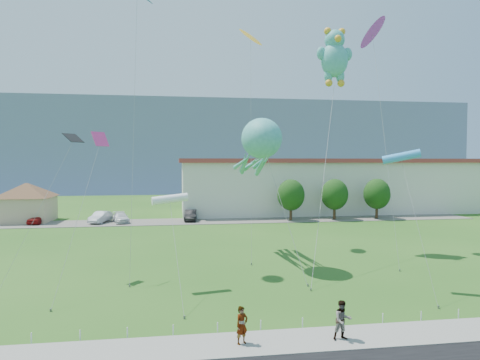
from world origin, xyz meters
The scene contains 24 objects.
ground centered at (0.00, 0.00, 0.00)m, with size 160.00×160.00×0.00m, color #265718.
sidewalk centered at (0.00, -2.75, 0.05)m, with size 80.00×2.50×0.10m, color gray.
parking_strip centered at (0.00, 35.00, 0.03)m, with size 70.00×6.00×0.06m, color #59544C.
hill_ridge centered at (0.00, 120.00, 12.50)m, with size 160.00×50.00×25.00m, color slate.
pavilion centered at (-24.00, 38.00, 3.02)m, with size 9.20×9.20×5.00m.
warehouse centered at (26.00, 44.00, 4.12)m, with size 61.00×15.00×8.20m.
rope_fence centered at (0.00, -1.30, 0.25)m, with size 26.05×0.05×0.50m.
tree_near centered at (10.00, 34.00, 3.39)m, with size 3.60×3.60×5.47m.
tree_mid centered at (16.00, 34.00, 3.39)m, with size 3.60×3.60×5.47m.
tree_far centered at (22.00, 34.00, 3.39)m, with size 3.60×3.60×5.47m.
pedestrian_left centered at (-2.11, -2.78, 0.90)m, with size 0.58×0.38×1.60m, color gray.
pedestrian_right centered at (2.28, -3.01, 0.95)m, with size 0.83×0.65×1.71m, color gray.
parked_car_red centered at (-21.93, 35.73, 0.71)m, with size 1.53×3.80×1.29m, color #A51414.
parked_car_silver centered at (-14.38, 35.40, 0.76)m, with size 1.48×4.26×1.40m, color silver.
parked_car_white centered at (-11.89, 35.17, 0.68)m, with size 1.73×4.25×1.23m, color silver.
parked_car_black centered at (-3.05, 35.57, 0.76)m, with size 1.48×4.23×1.39m, color black.
octopus_kite centered at (1.33, 11.32, 8.87)m, with size 3.46×11.38×10.97m.
teddy_bear_kite centered at (8.91, 15.79, 17.04)m, with size 7.40×12.67×19.46m.
small_kite_white centered at (-5.22, 6.13, 5.47)m, with size 1.06×6.64×5.95m.
small_kite_black centered at (-12.03, 9.27, 8.40)m, with size 4.04×5.39×9.83m.
small_kite_pink centered at (-10.02, 8.66, 8.30)m, with size 2.19×7.31×9.75m.
small_kite_orange centered at (2.06, 19.18, 18.89)m, with size 2.32×9.08×20.10m.
small_kite_purple centered at (12.46, 15.80, 18.78)m, with size 2.62×9.06×19.98m.
small_kite_cyan centered at (8.75, 3.95, 8.05)m, with size 0.50×4.94×8.54m.
Camera 1 is at (-4.78, -20.36, 7.84)m, focal length 32.00 mm.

